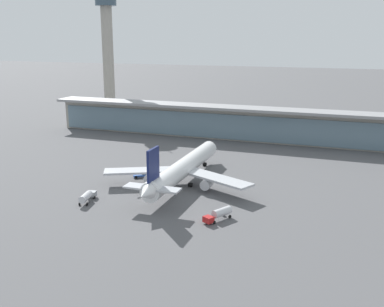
{
  "coord_description": "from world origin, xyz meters",
  "views": [
    {
      "loc": [
        51.92,
        -123.17,
        45.66
      ],
      "look_at": [
        0.0,
        16.84,
        7.78
      ],
      "focal_mm": 43.25,
      "sensor_mm": 36.0,
      "label": 1
    }
  ],
  "objects_px": {
    "airliner_on_stand": "(183,168)",
    "service_truck_near_nose_red": "(219,214)",
    "service_truck_by_tail_white": "(148,192)",
    "control_tower": "(108,45)",
    "service_truck_under_wing_blue": "(141,175)",
    "service_truck_mid_apron_grey": "(87,196)"
  },
  "relations": [
    {
      "from": "service_truck_under_wing_blue",
      "to": "service_truck_by_tail_white",
      "type": "height_order",
      "value": "same"
    },
    {
      "from": "service_truck_near_nose_red",
      "to": "service_truck_by_tail_white",
      "type": "bearing_deg",
      "value": 155.33
    },
    {
      "from": "service_truck_under_wing_blue",
      "to": "service_truck_mid_apron_grey",
      "type": "distance_m",
      "value": 26.81
    },
    {
      "from": "airliner_on_stand",
      "to": "service_truck_mid_apron_grey",
      "type": "relative_size",
      "value": 7.15
    },
    {
      "from": "airliner_on_stand",
      "to": "service_truck_near_nose_red",
      "type": "relative_size",
      "value": 7.33
    },
    {
      "from": "service_truck_by_tail_white",
      "to": "control_tower",
      "type": "bearing_deg",
      "value": 124.34
    },
    {
      "from": "service_truck_under_wing_blue",
      "to": "control_tower",
      "type": "distance_m",
      "value": 136.36
    },
    {
      "from": "service_truck_near_nose_red",
      "to": "service_truck_by_tail_white",
      "type": "xyz_separation_m",
      "value": [
        -25.71,
        11.81,
        -0.9
      ]
    },
    {
      "from": "service_truck_near_nose_red",
      "to": "service_truck_under_wing_blue",
      "type": "height_order",
      "value": "service_truck_near_nose_red"
    },
    {
      "from": "airliner_on_stand",
      "to": "service_truck_near_nose_red",
      "type": "xyz_separation_m",
      "value": [
        19.44,
        -24.24,
        -3.62
      ]
    },
    {
      "from": "airliner_on_stand",
      "to": "control_tower",
      "type": "relative_size",
      "value": 0.85
    },
    {
      "from": "service_truck_by_tail_white",
      "to": "service_truck_under_wing_blue",
      "type": "bearing_deg",
      "value": 123.11
    },
    {
      "from": "service_truck_near_nose_red",
      "to": "service_truck_by_tail_white",
      "type": "distance_m",
      "value": 28.31
    },
    {
      "from": "service_truck_under_wing_blue",
      "to": "control_tower",
      "type": "xyz_separation_m",
      "value": [
        -73.84,
        107.44,
        39.99
      ]
    },
    {
      "from": "service_truck_under_wing_blue",
      "to": "service_truck_near_nose_red",
      "type": "bearing_deg",
      "value": -36.74
    },
    {
      "from": "control_tower",
      "to": "service_truck_by_tail_white",
      "type": "bearing_deg",
      "value": -55.66
    },
    {
      "from": "service_truck_near_nose_red",
      "to": "service_truck_mid_apron_grey",
      "type": "distance_m",
      "value": 38.97
    },
    {
      "from": "airliner_on_stand",
      "to": "service_truck_under_wing_blue",
      "type": "relative_size",
      "value": 10.11
    },
    {
      "from": "service_truck_by_tail_white",
      "to": "control_tower",
      "type": "distance_m",
      "value": 152.86
    },
    {
      "from": "service_truck_near_nose_red",
      "to": "service_truck_by_tail_white",
      "type": "relative_size",
      "value": 1.29
    },
    {
      "from": "service_truck_under_wing_blue",
      "to": "service_truck_mid_apron_grey",
      "type": "xyz_separation_m",
      "value": [
        -3.87,
        -26.51,
        0.9
      ]
    },
    {
      "from": "airliner_on_stand",
      "to": "service_truck_by_tail_white",
      "type": "height_order",
      "value": "airliner_on_stand"
    }
  ]
}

